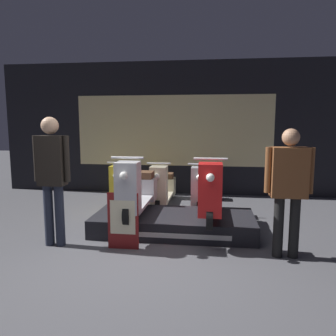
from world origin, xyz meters
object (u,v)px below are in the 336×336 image
(scooter_backrow_1, at_px, (163,188))
(price_sign_board, at_px, (123,221))
(scooter_display_left, at_px, (138,191))
(scooter_display_right, at_px, (210,193))
(scooter_backrow_2, at_px, (201,189))
(scooter_backrow_0, at_px, (127,187))
(person_right_browsing, at_px, (289,182))
(person_left_browsing, at_px, (52,172))

(scooter_backrow_1, bearing_deg, price_sign_board, -94.76)
(scooter_display_left, xyz_separation_m, scooter_display_right, (1.14, 0.00, 0.00))
(scooter_backrow_1, height_order, scooter_backrow_2, same)
(scooter_display_left, relative_size, scooter_backrow_0, 1.00)
(scooter_backrow_2, relative_size, person_right_browsing, 1.07)
(scooter_display_right, distance_m, scooter_backrow_0, 2.48)
(scooter_display_right, bearing_deg, person_left_browsing, -161.64)
(scooter_backrow_1, bearing_deg, scooter_backrow_2, 0.00)
(scooter_display_left, bearing_deg, scooter_backrow_1, 84.66)
(scooter_backrow_2, distance_m, price_sign_board, 2.64)
(scooter_backrow_0, relative_size, scooter_backrow_1, 1.00)
(person_left_browsing, xyz_separation_m, price_sign_board, (1.01, -0.01, -0.66))
(scooter_backrow_1, xyz_separation_m, scooter_backrow_2, (0.78, 0.00, 0.00))
(scooter_backrow_0, distance_m, scooter_backrow_1, 0.78)
(scooter_display_right, relative_size, scooter_backrow_1, 1.00)
(scooter_backrow_0, bearing_deg, scooter_display_left, -70.05)
(scooter_backrow_0, relative_size, person_right_browsing, 1.07)
(scooter_backrow_2, height_order, person_left_browsing, person_left_browsing)
(scooter_backrow_1, relative_size, person_left_browsing, 0.98)
(scooter_backrow_0, distance_m, person_right_browsing, 3.74)
(scooter_display_left, distance_m, price_sign_board, 0.78)
(scooter_backrow_0, xyz_separation_m, person_right_browsing, (2.76, -2.45, 0.61))
(scooter_display_left, distance_m, scooter_display_right, 1.14)
(scooter_backrow_0, relative_size, scooter_backrow_2, 1.00)
(scooter_backrow_1, distance_m, scooter_backrow_2, 0.78)
(scooter_display_left, relative_size, person_left_browsing, 0.98)
(scooter_display_left, distance_m, scooter_backrow_2, 1.98)
(scooter_backrow_2, bearing_deg, price_sign_board, -111.95)
(scooter_backrow_0, distance_m, price_sign_board, 2.52)
(scooter_display_right, bearing_deg, scooter_display_left, 180.00)
(scooter_backrow_1, bearing_deg, scooter_backrow_0, 180.00)
(person_right_browsing, bearing_deg, scooter_backrow_1, 128.90)
(scooter_display_left, relative_size, price_sign_board, 2.26)
(scooter_display_right, xyz_separation_m, person_right_browsing, (0.99, -0.73, 0.32))
(scooter_backrow_0, height_order, person_right_browsing, person_right_browsing)
(person_right_browsing, bearing_deg, scooter_display_right, 143.67)
(scooter_display_left, distance_m, scooter_backrow_0, 1.85)
(scooter_backrow_2, height_order, person_right_browsing, person_right_browsing)
(scooter_display_left, xyz_separation_m, scooter_backrow_1, (0.16, 1.72, -0.29))
(price_sign_board, bearing_deg, scooter_display_right, 31.71)
(scooter_display_left, bearing_deg, person_left_browsing, -145.29)
(scooter_display_right, distance_m, person_left_browsing, 2.35)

